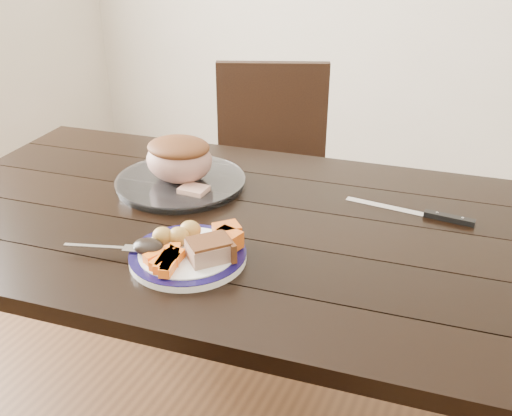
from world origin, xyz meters
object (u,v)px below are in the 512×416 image
at_px(chair_far, 271,176).
at_px(roast_joint, 179,160).
at_px(fork, 110,248).
at_px(pork_slice, 209,251).
at_px(dinner_plate, 188,256).
at_px(serving_platter, 181,183).
at_px(dining_table, 231,249).
at_px(carving_knife, 433,215).

bearing_deg(chair_far, roast_joint, 67.29).
bearing_deg(fork, pork_slice, -4.82).
relative_size(chair_far, dinner_plate, 3.69).
relative_size(serving_platter, pork_slice, 3.97).
bearing_deg(dinner_plate, chair_far, 103.10).
height_order(dining_table, pork_slice, pork_slice).
distance_m(fork, roast_joint, 0.38).
bearing_deg(carving_knife, chair_far, 143.75).
distance_m(dinner_plate, fork, 0.17).
bearing_deg(serving_platter, carving_knife, 9.34).
height_order(dinner_plate, carving_knife, dinner_plate).
xyz_separation_m(dining_table, roast_joint, (-0.20, 0.10, 0.17)).
height_order(dining_table, carving_knife, carving_knife).
xyz_separation_m(dinner_plate, serving_platter, (-0.21, 0.31, 0.00)).
height_order(dinner_plate, pork_slice, pork_slice).
distance_m(serving_platter, fork, 0.38).
bearing_deg(dinner_plate, serving_platter, 124.33).
xyz_separation_m(fork, roast_joint, (-0.05, 0.37, 0.06)).
distance_m(pork_slice, roast_joint, 0.42).
distance_m(chair_far, carving_knife, 0.87).
bearing_deg(dining_table, fork, -118.94).
bearing_deg(carving_knife, pork_slice, -130.22).
xyz_separation_m(pork_slice, carving_knife, (0.39, 0.43, -0.03)).
relative_size(roast_joint, carving_knife, 0.57).
distance_m(pork_slice, fork, 0.22).
bearing_deg(pork_slice, fork, -165.72).
relative_size(dining_table, dinner_plate, 6.75).
height_order(chair_far, fork, chair_far).
xyz_separation_m(serving_platter, roast_joint, (0.00, 0.00, 0.07)).
xyz_separation_m(dining_table, fork, (-0.15, -0.27, 0.11)).
bearing_deg(dinner_plate, roast_joint, 124.33).
distance_m(dining_table, roast_joint, 0.28).
relative_size(serving_platter, carving_knife, 1.07).
bearing_deg(carving_knife, serving_platter, -168.61).
bearing_deg(chair_far, pork_slice, 82.95).
bearing_deg(fork, carving_knife, 19.46).
bearing_deg(chair_far, fork, 70.17).
bearing_deg(pork_slice, serving_platter, 130.34).
distance_m(dinner_plate, carving_knife, 0.61).
relative_size(dining_table, serving_platter, 4.95).
xyz_separation_m(serving_platter, carving_knife, (0.66, 0.11, -0.00)).
relative_size(pork_slice, roast_joint, 0.47).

